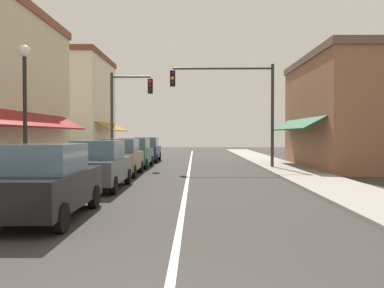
{
  "coord_description": "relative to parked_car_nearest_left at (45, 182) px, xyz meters",
  "views": [
    {
      "loc": [
        0.33,
        -3.61,
        2.0
      ],
      "look_at": [
        0.2,
        13.38,
        1.58
      ],
      "focal_mm": 37.24,
      "sensor_mm": 36.0,
      "label": 1
    }
  ],
  "objects": [
    {
      "name": "ground_plane",
      "position": [
        3.17,
        12.35,
        -0.88
      ],
      "size": [
        80.0,
        80.0,
        0.0
      ],
      "primitive_type": "plane",
      "color": "#33302D"
    },
    {
      "name": "sidewalk_left",
      "position": [
        -2.33,
        12.35,
        -0.82
      ],
      "size": [
        2.6,
        56.0,
        0.12
      ],
      "primitive_type": "cube",
      "color": "#A39E99",
      "rests_on": "ground"
    },
    {
      "name": "sidewalk_right",
      "position": [
        8.67,
        12.35,
        -0.82
      ],
      "size": [
        2.6,
        56.0,
        0.12
      ],
      "primitive_type": "cube",
      "color": "gray",
      "rests_on": "ground"
    },
    {
      "name": "lane_center_stripe",
      "position": [
        3.17,
        12.35,
        -0.88
      ],
      "size": [
        0.14,
        52.0,
        0.01
      ],
      "primitive_type": "cube",
      "color": "silver",
      "rests_on": "ground"
    },
    {
      "name": "storefront_right_block",
      "position": [
        12.03,
        14.35,
        2.42
      ],
      "size": [
        5.43,
        10.2,
        6.58
      ],
      "color": "#8E5B42",
      "rests_on": "ground"
    },
    {
      "name": "storefront_far_left",
      "position": [
        -6.36,
        22.35,
        3.24
      ],
      "size": [
        6.79,
        8.2,
        8.23
      ],
      "color": "beige",
      "rests_on": "ground"
    },
    {
      "name": "parked_car_nearest_left",
      "position": [
        0.0,
        0.0,
        0.0
      ],
      "size": [
        1.81,
        4.11,
        1.77
      ],
      "rotation": [
        0.0,
        0.0,
        0.01
      ],
      "color": "black",
      "rests_on": "ground"
    },
    {
      "name": "parked_car_second_left",
      "position": [
        0.03,
        5.13,
        0.0
      ],
      "size": [
        1.8,
        4.11,
        1.77
      ],
      "rotation": [
        0.0,
        0.0,
        -0.0
      ],
      "color": "#4C5156",
      "rests_on": "ground"
    },
    {
      "name": "parked_car_third_left",
      "position": [
        -0.09,
        9.99,
        0.0
      ],
      "size": [
        1.82,
        4.12,
        1.77
      ],
      "rotation": [
        0.0,
        0.0,
        0.01
      ],
      "color": "brown",
      "rests_on": "ground"
    },
    {
      "name": "parked_car_far_left",
      "position": [
        -0.08,
        14.48,
        0.0
      ],
      "size": [
        1.84,
        4.13,
        1.77
      ],
      "rotation": [
        0.0,
        0.0,
        -0.02
      ],
      "color": "#0F4C33",
      "rests_on": "ground"
    },
    {
      "name": "parked_car_distant_left",
      "position": [
        -0.01,
        19.7,
        0.0
      ],
      "size": [
        1.79,
        4.1,
        1.77
      ],
      "rotation": [
        0.0,
        0.0,
        0.0
      ],
      "color": "navy",
      "rests_on": "ground"
    },
    {
      "name": "traffic_signal_mast_arm",
      "position": [
        5.94,
        13.7,
        3.29
      ],
      "size": [
        5.99,
        0.5,
        6.04
      ],
      "color": "#333333",
      "rests_on": "ground"
    },
    {
      "name": "traffic_signal_left_corner",
      "position": [
        -0.81,
        15.18,
        2.89
      ],
      "size": [
        2.64,
        0.5,
        5.78
      ],
      "color": "#333333",
      "rests_on": "ground"
    },
    {
      "name": "street_lamp_left_near",
      "position": [
        -1.74,
        2.96,
        2.31
      ],
      "size": [
        0.36,
        0.36,
        4.73
      ],
      "color": "black",
      "rests_on": "ground"
    }
  ]
}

